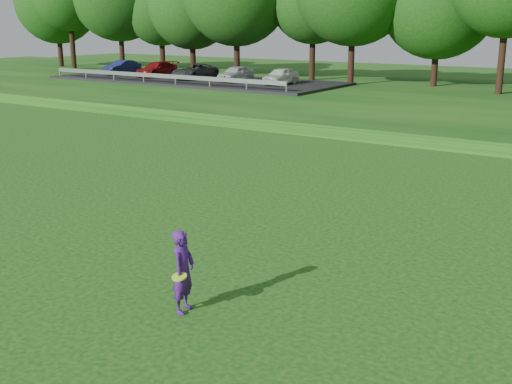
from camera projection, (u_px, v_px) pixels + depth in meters
The scene contains 5 objects.
ground at pixel (96, 317), 11.98m from camera, with size 140.00×140.00×0.00m, color #0C410F.
berm at pixel (512, 105), 39.32m from camera, with size 130.00×30.00×0.60m, color #0C410F.
walking_path at pixel (438, 146), 28.10m from camera, with size 130.00×1.60×0.04m, color gray.
parking_lot at pixel (192, 76), 50.95m from camera, with size 24.00×9.00×1.38m.
woman at pixel (183, 271), 12.01m from camera, with size 0.51×0.72×1.61m.
Camera 1 is at (8.52, -7.51, 5.37)m, focal length 45.00 mm.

